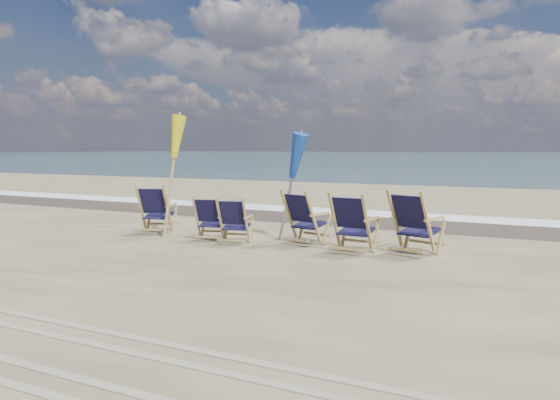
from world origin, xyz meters
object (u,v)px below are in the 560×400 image
Objects in this scene: umbrella_blue at (289,158)px; beach_chair_0 at (167,209)px; beach_chair_5 at (427,224)px; beach_chair_4 at (367,224)px; beach_chair_2 at (246,221)px; beach_chair_3 at (313,219)px; umbrella_yellow at (170,142)px; beach_chair_1 at (221,218)px.

beach_chair_0 is at bearing -171.26° from umbrella_blue.
beach_chair_5 reaches higher than beach_chair_0.
beach_chair_0 is 5.30m from beach_chair_5.
beach_chair_0 is 4.38m from beach_chair_4.
beach_chair_0 is 2.83m from umbrella_blue.
beach_chair_4 reaches higher than beach_chair_2.
beach_chair_5 is (0.93, 0.26, 0.03)m from beach_chair_4.
beach_chair_2 is (2.07, -0.33, -0.07)m from beach_chair_0.
beach_chair_4 is 2.18m from umbrella_blue.
beach_chair_4 is (1.13, -0.37, 0.01)m from beach_chair_3.
beach_chair_2 is at bearing 4.43° from beach_chair_4.
umbrella_yellow is 1.16× the size of umbrella_blue.
beach_chair_0 reaches higher than beach_chair_2.
umbrella_yellow is at bearing -16.45° from beach_chair_2.
umbrella_yellow reaches higher than umbrella_blue.
umbrella_yellow is (-4.06, 0.06, 1.36)m from beach_chair_4.
beach_chair_0 is 1.17× the size of beach_chair_2.
beach_chair_3 is (1.17, 0.39, 0.07)m from beach_chair_2.
beach_chair_3 is 0.93× the size of beach_chair_5.
beach_chair_3 is 0.42× the size of umbrella_yellow.
beach_chair_4 reaches higher than beach_chair_1.
umbrella_blue is at bearing 15.92° from umbrella_yellow.
umbrella_yellow is at bearing 123.97° from beach_chair_0.
beach_chair_1 is 0.63m from beach_chair_2.
umbrella_blue reaches higher than beach_chair_3.
beach_chair_4 reaches higher than beach_chair_0.
beach_chair_1 is at bearing 2.03° from beach_chair_4.
umbrella_blue is (-2.70, 0.45, 1.03)m from beach_chair_5.
beach_chair_0 is 0.99× the size of beach_chair_4.
beach_chair_5 is at bearing -160.48° from beach_chair_4.
umbrella_yellow reaches higher than beach_chair_0.
beach_chair_5 is at bearing 171.23° from beach_chair_2.
beach_chair_5 is at bearing 2.32° from umbrella_yellow.
umbrella_blue is at bearing -165.25° from beach_chair_1.
beach_chair_2 is 0.81× the size of beach_chair_5.
beach_chair_2 is 2.28m from umbrella_yellow.
beach_chair_5 is 0.53× the size of umbrella_blue.
beach_chair_0 is 0.94× the size of beach_chair_5.
beach_chair_4 is (2.30, 0.02, 0.08)m from beach_chair_2.
beach_chair_4 is (4.37, -0.31, 0.01)m from beach_chair_0.
umbrella_blue reaches higher than beach_chair_4.
umbrella_yellow is (-4.99, -0.20, 1.34)m from beach_chair_5.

